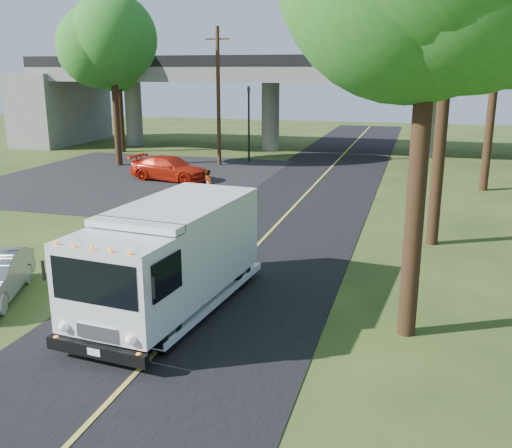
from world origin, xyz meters
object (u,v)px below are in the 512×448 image
at_px(utility_pole, 218,96).
at_px(tree_left_lot, 113,44).
at_px(step_van, 171,255).
at_px(pedestrian, 209,185).
at_px(traffic_signal, 249,116).
at_px(tree_left_far, 118,54).
at_px(red_sedan, 170,168).
at_px(tree_right_far, 505,28).

xyz_separation_m(utility_pole, tree_left_lot, (-6.29, -2.16, 3.31)).
xyz_separation_m(step_van, pedestrian, (-3.77, 12.85, -0.78)).
relative_size(utility_pole, pedestrian, 5.81).
height_order(tree_left_lot, pedestrian, tree_left_lot).
bearing_deg(pedestrian, utility_pole, -40.90).
xyz_separation_m(traffic_signal, pedestrian, (1.62, -12.43, -2.43)).
relative_size(traffic_signal, tree_left_lot, 0.50).
xyz_separation_m(tree_left_lot, tree_left_far, (-3.00, 6.00, -0.45)).
xyz_separation_m(tree_left_far, red_sedan, (8.35, -9.84, -6.74)).
distance_m(utility_pole, tree_right_far, 17.61).
distance_m(traffic_signal, step_van, 25.89).
xyz_separation_m(tree_right_far, red_sedan, (-17.65, -1.84, -7.60)).
height_order(tree_right_far, tree_left_lot, tree_right_far).
bearing_deg(red_sedan, pedestrian, -128.69).
height_order(utility_pole, red_sedan, utility_pole).
height_order(step_van, pedestrian, step_van).
bearing_deg(utility_pole, tree_right_far, -14.00).
bearing_deg(tree_right_far, traffic_signal, 157.93).
xyz_separation_m(utility_pole, pedestrian, (3.12, -10.43, -3.82)).
height_order(traffic_signal, step_van, traffic_signal).
relative_size(utility_pole, tree_left_far, 0.91).
bearing_deg(tree_right_far, red_sedan, -174.04).
relative_size(utility_pole, tree_left_lot, 0.86).
relative_size(utility_pole, red_sedan, 1.85).
height_order(utility_pole, tree_right_far, tree_right_far).
xyz_separation_m(utility_pole, red_sedan, (-0.94, -6.01, -3.89)).
relative_size(tree_left_far, pedestrian, 6.39).
bearing_deg(tree_left_far, step_van, -59.17).
bearing_deg(step_van, pedestrian, 112.00).
bearing_deg(step_van, traffic_signal, 107.69).
bearing_deg(traffic_signal, pedestrian, -82.58).
height_order(tree_right_far, tree_left_far, tree_right_far).
height_order(tree_left_far, pedestrian, tree_left_far).
bearing_deg(step_van, red_sedan, 120.04).
distance_m(tree_right_far, pedestrian, 16.75).
xyz_separation_m(traffic_signal, tree_left_lot, (-7.79, -4.16, 4.70)).
relative_size(tree_right_far, red_sedan, 2.26).
bearing_deg(red_sedan, tree_right_far, -75.29).
relative_size(traffic_signal, utility_pole, 0.58).
bearing_deg(utility_pole, tree_left_far, 157.57).
bearing_deg(tree_left_lot, red_sedan, -35.67).
distance_m(traffic_signal, tree_right_far, 17.18).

